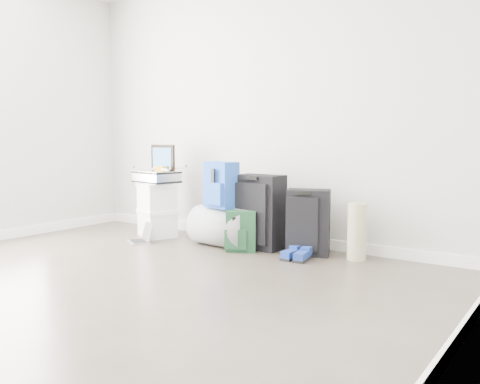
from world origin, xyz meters
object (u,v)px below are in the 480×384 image
Objects in this scene: carry_on at (308,222)px; boxes_stack at (157,210)px; briefcase at (157,177)px; large_suitcase at (259,212)px; duffel_bag at (223,227)px; laptop at (142,238)px.

boxes_stack is at bearing 163.06° from carry_on.
briefcase and large_suitcase have the same top height.
duffel_bag is at bearing 22.90° from boxes_stack.
laptop is (-1.64, -0.45, -0.25)m from carry_on.
duffel_bag is 1.05× the size of carry_on.
large_suitcase is (1.22, 0.12, 0.06)m from boxes_stack.
carry_on is 1.75× the size of laptop.
large_suitcase is at bearing 51.46° from laptop.
large_suitcase reaches higher than boxes_stack.
carry_on is 1.72m from laptop.
carry_on is at bearing 3.16° from large_suitcase.
carry_on reaches higher than duffel_bag.
briefcase reaches higher than laptop.
carry_on is at bearing 45.81° from laptop.
carry_on is (0.51, 0.02, -0.06)m from large_suitcase.
duffel_bag is 0.86m from carry_on.
boxes_stack is 1.73m from carry_on.
duffel_bag is at bearing -157.41° from large_suitcase.
briefcase is at bearing -173.16° from large_suitcase.
duffel_bag is 0.88× the size of large_suitcase.
duffel_bag is at bearing 9.39° from briefcase.
large_suitcase reaches higher than duffel_bag.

